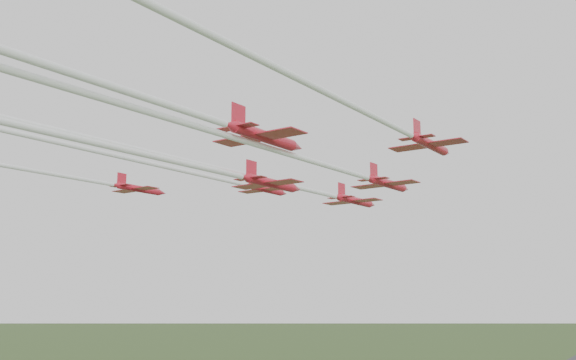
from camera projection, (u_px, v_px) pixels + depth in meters
The scene contains 7 objects.
jet_lead at pixel (290, 186), 88.90m from camera, with size 10.81×67.86×2.88m.
jet_row2_left at pixel (204, 175), 87.47m from camera, with size 8.24×55.55×2.44m.
jet_row2_right at pixel (318, 163), 70.95m from camera, with size 9.99×63.15×2.66m.
jet_row3_left at pixel (79, 179), 85.80m from camera, with size 7.94×45.62×2.34m.
jet_row3_mid at pixel (203, 168), 70.69m from camera, with size 9.57×54.36×2.82m.
jet_row3_right at pixel (357, 108), 53.29m from camera, with size 7.96×58.88×2.36m.
jet_row4_right at pixel (188, 111), 53.82m from camera, with size 9.66×50.08×2.85m.
Camera 1 is at (47.03, -69.54, 38.79)m, focal length 40.00 mm.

